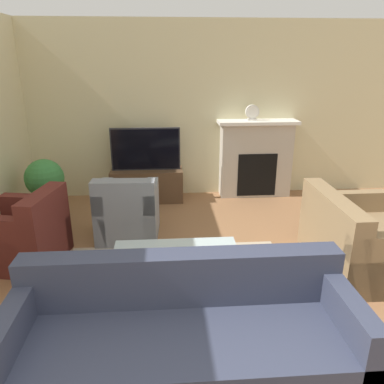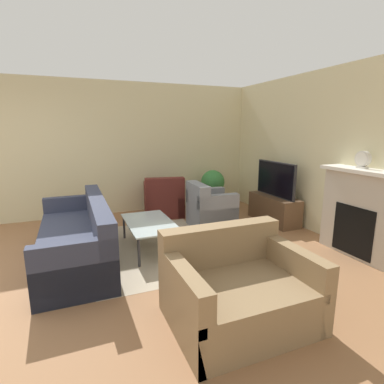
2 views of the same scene
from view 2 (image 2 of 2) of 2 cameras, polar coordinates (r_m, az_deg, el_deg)
name	(u,v)px [view 2 (image 2 of 2)]	position (r m, az deg, el deg)	size (l,w,h in m)	color
wall_back	(316,153)	(5.52, 22.55, 6.80)	(7.84, 0.06, 2.70)	beige
wall_left	(140,148)	(6.53, -9.93, 8.19)	(0.06, 7.89, 2.70)	beige
area_rug	(153,247)	(4.64, -7.42, -10.41)	(2.40, 1.86, 0.00)	#B7A88E
fireplace	(363,212)	(4.75, 29.77, -3.28)	(1.25, 0.37, 1.23)	#BCB2A3
tv_stand	(274,209)	(5.95, 15.33, -3.13)	(1.11, 0.42, 0.51)	brown
tv	(276,179)	(5.83, 15.63, 2.37)	(1.05, 0.06, 0.65)	#232328
couch_sectional	(78,239)	(4.40, -20.85, -8.39)	(2.34, 0.86, 0.82)	#33384C
couch_loveseat	(237,290)	(2.96, 8.62, -18.04)	(0.99, 1.26, 0.82)	#8C704C
armchair_by_window	(164,201)	(6.21, -5.40, -1.66)	(0.91, 0.91, 0.82)	#5B231E
armchair_accent	(210,211)	(5.44, 3.35, -3.56)	(0.77, 0.77, 0.82)	gray
coffee_table	(150,224)	(4.50, -8.05, -6.08)	(1.20, 0.66, 0.41)	#333338
potted_plant	(213,185)	(6.67, 3.97, 1.37)	(0.52, 0.52, 0.86)	beige
mantel_clock	(363,159)	(4.69, 29.78, 5.41)	(0.21, 0.07, 0.24)	beige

